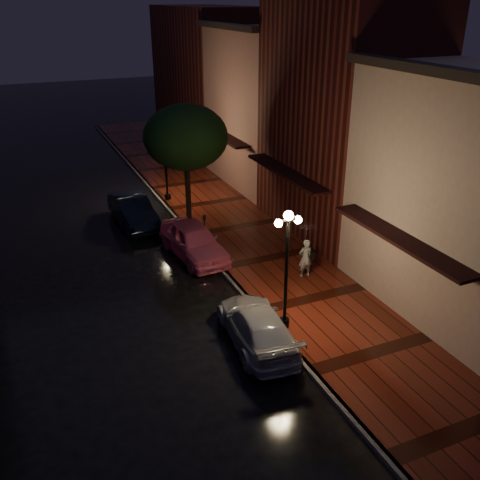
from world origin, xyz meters
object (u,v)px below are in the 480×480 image
street_tree (186,139)px  parking_meter (204,227)px  pink_car (194,241)px  streetlamp_far (165,157)px  streetlamp_near (287,264)px  navy_car (133,210)px  woman_with_umbrella (306,243)px  silver_car (257,326)px

street_tree → parking_meter: street_tree is taller
street_tree → pink_car: bearing=-105.8°
pink_car → streetlamp_far: bearing=77.4°
streetlamp_near → navy_car: 11.94m
streetlamp_near → parking_meter: streetlamp_near is taller
street_tree → woman_with_umbrella: 8.77m
street_tree → pink_car: (-1.21, -4.27, -3.47)m
streetlamp_far → street_tree: (0.26, -3.01, 1.64)m
street_tree → silver_car: (-1.45, -11.29, -3.59)m
navy_car → parking_meter: 4.74m
pink_car → navy_car: bearing=103.1°
streetlamp_far → parking_meter: bearing=-91.7°
streetlamp_near → navy_car: (-2.54, 11.52, -1.86)m
streetlamp_near → silver_car: streetlamp_near is taller
pink_car → streetlamp_near: bearing=-87.1°
pink_car → silver_car: bearing=-97.2°
street_tree → woman_with_umbrella: size_ratio=2.54×
streetlamp_far → pink_car: streetlamp_far is taller
woman_with_umbrella → parking_meter: size_ratio=1.54×
street_tree → silver_car: 11.93m
streetlamp_near → parking_meter: 7.57m
streetlamp_far → navy_car: (-2.54, -2.48, -1.86)m
streetlamp_near → streetlamp_far: (0.00, 14.00, 0.00)m
streetlamp_near → woman_with_umbrella: bearing=49.5°
street_tree → navy_car: (-2.79, 0.53, -3.51)m
street_tree → parking_meter: size_ratio=3.90×
navy_car → silver_car: 11.90m
pink_car → silver_car: pink_car is taller
parking_meter → street_tree: bearing=94.6°
street_tree → parking_meter: bearing=-97.3°
navy_car → streetlamp_near: bearing=-80.9°
streetlamp_far → pink_car: bearing=-97.4°
streetlamp_near → parking_meter: bearing=91.5°
navy_car → parking_meter: (2.34, -4.12, 0.31)m
navy_car → silver_car: bearing=-86.8°
streetlamp_far → navy_car: size_ratio=0.96×
woman_with_umbrella → parking_meter: bearing=-56.7°
streetlamp_near → navy_car: size_ratio=0.96×
streetlamp_far → street_tree: street_tree is taller
parking_meter → pink_car: bearing=-125.7°
silver_car → street_tree: bearing=-91.3°
pink_car → navy_car: pink_car is taller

